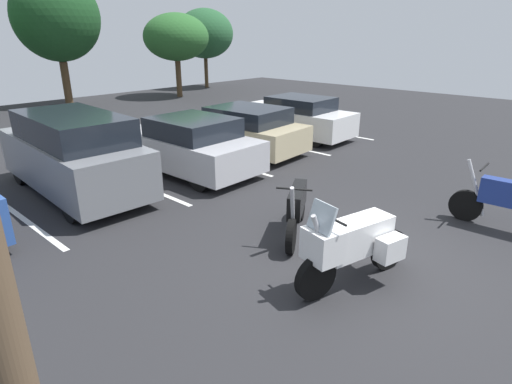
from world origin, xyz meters
name	(u,v)px	position (x,y,z in m)	size (l,w,h in m)	color
ground	(359,262)	(0.00, 0.00, -0.05)	(44.00, 44.00, 0.10)	#262628
motorcycle_touring	(352,243)	(-0.78, -0.26, 0.69)	(2.16, 1.05, 1.46)	black
motorcycle_second	(297,208)	(0.01, 1.36, 0.54)	(1.85, 1.15, 1.25)	black
parking_stripes	(81,197)	(-1.84, 6.25, 0.00)	(19.55, 4.68, 0.01)	silver
car_grey	(74,154)	(-1.73, 6.53, 0.96)	(2.05, 4.83, 1.90)	slate
car_silver	(189,145)	(1.13, 5.91, 0.73)	(2.00, 4.30, 1.51)	#B7B7BC
car_champagne	(241,130)	(3.56, 6.32, 0.71)	(2.20, 4.44, 1.45)	#C1B289
car_white	(294,117)	(6.36, 6.37, 0.71)	(1.85, 4.53, 1.47)	white
tree_center_left	(176,37)	(9.96, 17.81, 3.35)	(3.73, 3.73, 4.68)	#4C3823
tree_far_right	(56,17)	(4.20, 19.96, 4.33)	(4.25, 4.25, 6.51)	#4C3823
tree_far_left	(205,34)	(14.04, 20.05, 3.53)	(3.83, 3.83, 5.14)	#4C3823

